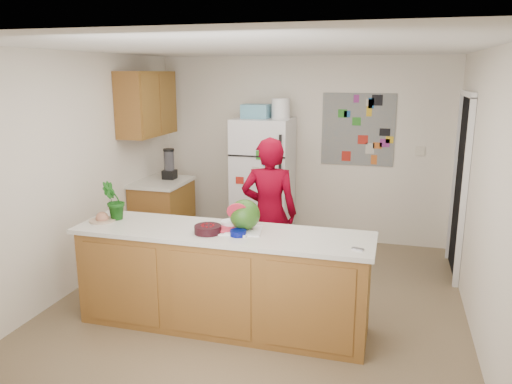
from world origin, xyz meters
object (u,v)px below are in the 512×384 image
(refrigerator, at_px, (263,182))
(cherry_bowl, at_px, (208,229))
(person, at_px, (269,214))
(watermelon, at_px, (245,215))

(refrigerator, relative_size, cherry_bowl, 7.19)
(refrigerator, relative_size, person, 1.04)
(refrigerator, relative_size, watermelon, 6.26)
(cherry_bowl, bearing_deg, refrigerator, 93.66)
(refrigerator, distance_m, person, 1.46)
(person, bearing_deg, watermelon, 82.13)
(refrigerator, height_order, watermelon, refrigerator)
(person, relative_size, watermelon, 6.04)
(watermelon, bearing_deg, refrigerator, 100.89)
(person, height_order, cherry_bowl, person)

